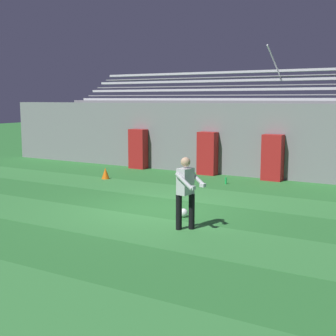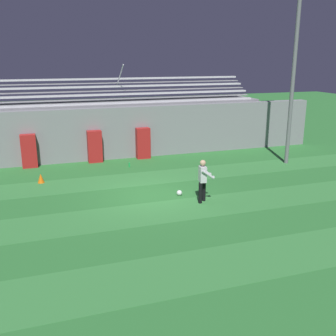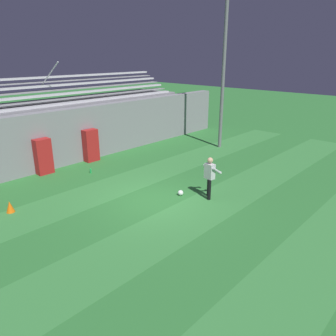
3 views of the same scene
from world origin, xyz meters
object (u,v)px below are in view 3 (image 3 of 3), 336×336
object	(u,v)px
padding_pillar_gate_left	(43,156)
goalkeeper	(210,175)
soccer_ball	(181,193)
floodlight_pole	(225,49)
padding_pillar_gate_right	(91,145)
traffic_cone	(10,207)
water_bottle	(91,171)

from	to	relation	value
padding_pillar_gate_left	goalkeeper	bearing A→B (deg)	-67.70
padding_pillar_gate_left	soccer_ball	xyz separation A→B (m)	(2.43, -6.39, -0.73)
floodlight_pole	padding_pillar_gate_right	bearing A→B (deg)	153.58
padding_pillar_gate_left	floodlight_pole	distance (m)	11.18
soccer_ball	traffic_cone	world-z (taller)	traffic_cone
floodlight_pole	soccer_ball	bearing A→B (deg)	-157.28
padding_pillar_gate_left	goalkeeper	size ratio (longest dim) A/B	1.01
padding_pillar_gate_right	goalkeeper	distance (m)	7.36
soccer_ball	traffic_cone	xyz separation A→B (m)	(-5.26, 3.53, 0.10)
padding_pillar_gate_left	traffic_cone	xyz separation A→B (m)	(-2.83, -2.86, -0.63)
padding_pillar_gate_right	floodlight_pole	xyz separation A→B (m)	(6.88, -3.42, 4.77)
padding_pillar_gate_right	padding_pillar_gate_left	bearing A→B (deg)	180.00
soccer_ball	padding_pillar_gate_right	bearing A→B (deg)	88.11
soccer_ball	water_bottle	bearing A→B (deg)	101.08
floodlight_pole	traffic_cone	bearing A→B (deg)	177.40
padding_pillar_gate_left	padding_pillar_gate_right	size ratio (longest dim) A/B	1.00
goalkeeper	traffic_cone	xyz separation A→B (m)	(-5.85, 4.50, -0.74)
floodlight_pole	goalkeeper	xyz separation A→B (m)	(-6.50, -3.94, -4.66)
padding_pillar_gate_right	floodlight_pole	size ratio (longest dim) A/B	0.19
soccer_ball	water_bottle	world-z (taller)	water_bottle
padding_pillar_gate_left	water_bottle	bearing A→B (deg)	-46.47
padding_pillar_gate_right	soccer_ball	xyz separation A→B (m)	(-0.21, -6.39, -0.73)
padding_pillar_gate_right	goalkeeper	xyz separation A→B (m)	(0.38, -7.35, 0.11)
floodlight_pole	water_bottle	size ratio (longest dim) A/B	37.61
floodlight_pole	traffic_cone	world-z (taller)	floodlight_pole
goalkeeper	water_bottle	world-z (taller)	goalkeeper
padding_pillar_gate_right	water_bottle	xyz separation A→B (m)	(-1.16, -1.56, -0.72)
padding_pillar_gate_left	floodlight_pole	world-z (taller)	floodlight_pole
goalkeeper	water_bottle	size ratio (longest dim) A/B	6.96
padding_pillar_gate_left	soccer_ball	bearing A→B (deg)	-69.21
goalkeeper	soccer_ball	distance (m)	1.41
goalkeeper	soccer_ball	bearing A→B (deg)	121.38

